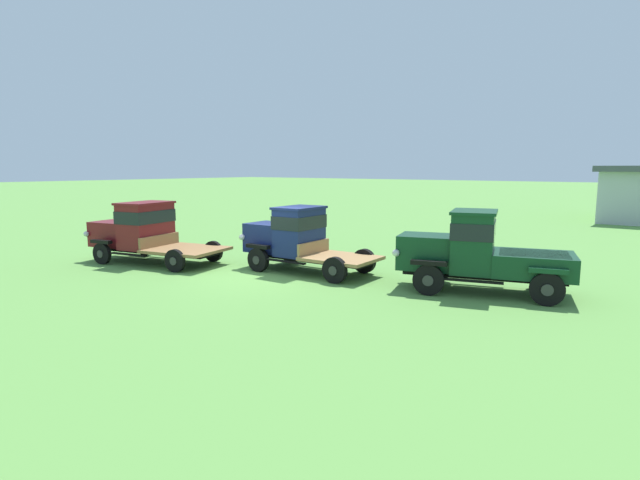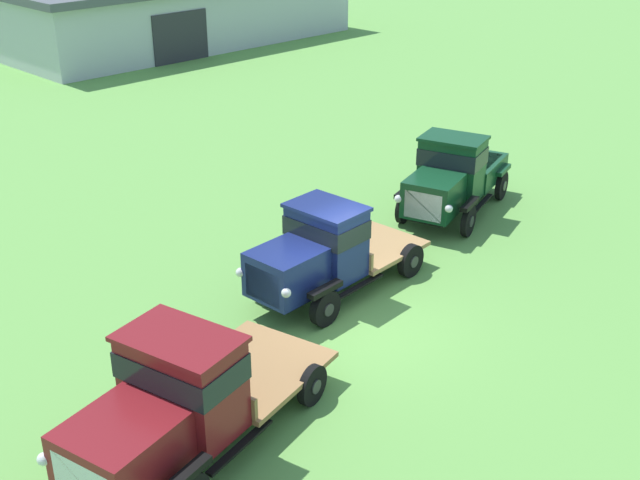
{
  "view_description": "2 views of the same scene",
  "coord_description": "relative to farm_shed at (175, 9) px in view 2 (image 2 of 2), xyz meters",
  "views": [
    {
      "loc": [
        10.91,
        -11.29,
        3.41
      ],
      "look_at": [
        0.93,
        1.96,
        1.0
      ],
      "focal_mm": 28.0,
      "sensor_mm": 36.0,
      "label": 1
    },
    {
      "loc": [
        -10.89,
        -9.7,
        8.71
      ],
      "look_at": [
        0.93,
        1.96,
        1.0
      ],
      "focal_mm": 45.0,
      "sensor_mm": 36.0,
      "label": 2
    }
  ],
  "objects": [
    {
      "name": "vintage_truck_second_in_line",
      "position": [
        -15.08,
        -25.97,
        -0.68
      ],
      "size": [
        4.86,
        2.17,
        2.15
      ],
      "color": "black",
      "rests_on": "ground"
    },
    {
      "name": "vintage_truck_foreground_near",
      "position": [
        -20.54,
        -28.12,
        -0.66
      ],
      "size": [
        5.56,
        3.11,
        2.19
      ],
      "color": "black",
      "rests_on": "ground"
    },
    {
      "name": "vintage_truck_midrow_center",
      "position": [
        -9.16,
        -25.19,
        -0.66
      ],
      "size": [
        4.92,
        3.01,
        2.25
      ],
      "color": "black",
      "rests_on": "ground"
    },
    {
      "name": "ground_plane",
      "position": [
        -15.42,
        -27.32,
        -1.78
      ],
      "size": [
        240.0,
        240.0,
        0.0
      ],
      "primitive_type": "plane",
      "color": "#5B9342"
    },
    {
      "name": "farm_shed",
      "position": [
        0.0,
        0.0,
        0.0
      ],
      "size": [
        19.25,
        9.22,
        3.53
      ],
      "color": "#B2B7BC",
      "rests_on": "ground"
    }
  ]
}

